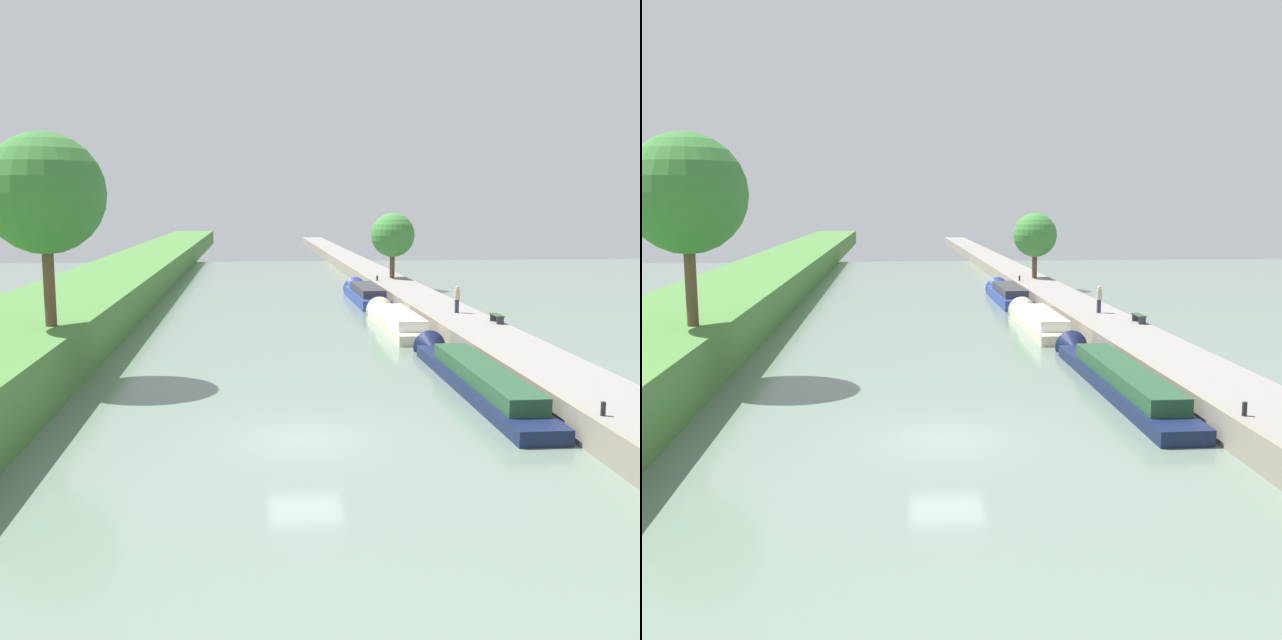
# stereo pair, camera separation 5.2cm
# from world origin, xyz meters

# --- Properties ---
(ground_plane) EXTENTS (160.00, 160.00, 0.00)m
(ground_plane) POSITION_xyz_m (0.00, 0.00, 0.00)
(ground_plane) COLOR slate
(right_towpath) EXTENTS (3.53, 260.00, 1.10)m
(right_towpath) POSITION_xyz_m (10.77, 0.00, 0.55)
(right_towpath) COLOR gray
(right_towpath) RESTS_ON ground_plane
(stone_quay) EXTENTS (0.25, 260.00, 1.15)m
(stone_quay) POSITION_xyz_m (8.87, 0.00, 0.58)
(stone_quay) COLOR gray
(stone_quay) RESTS_ON ground_plane
(narrowboat_navy) EXTENTS (1.82, 16.25, 1.79)m
(narrowboat_navy) POSITION_xyz_m (7.63, 6.51, 0.49)
(narrowboat_navy) COLOR #141E42
(narrowboat_navy) RESTS_ON ground_plane
(narrowboat_cream) EXTENTS (2.06, 12.49, 1.95)m
(narrowboat_cream) POSITION_xyz_m (7.33, 22.47, 0.49)
(narrowboat_cream) COLOR beige
(narrowboat_cream) RESTS_ON ground_plane
(narrowboat_blue) EXTENTS (2.12, 12.17, 2.02)m
(narrowboat_blue) POSITION_xyz_m (7.40, 36.09, 0.57)
(narrowboat_blue) COLOR #283D93
(narrowboat_blue) RESTS_ON ground_plane
(tree_rightbank_midnear) EXTENTS (3.95, 3.95, 5.85)m
(tree_rightbank_midnear) POSITION_xyz_m (11.07, 43.72, 4.96)
(tree_rightbank_midnear) COLOR brown
(tree_rightbank_midnear) RESTS_ON right_towpath
(tree_leftbank_downstream) EXTENTS (5.18, 5.18, 8.29)m
(tree_leftbank_downstream) POSITION_xyz_m (-10.41, 9.31, 8.15)
(tree_leftbank_downstream) COLOR brown
(tree_leftbank_downstream) RESTS_ON left_grassy_bank
(person_walking) EXTENTS (0.34, 0.34, 1.66)m
(person_walking) POSITION_xyz_m (10.88, 21.11, 1.97)
(person_walking) COLOR #282D42
(person_walking) RESTS_ON right_towpath
(mooring_bollard_near) EXTENTS (0.16, 0.16, 0.45)m
(mooring_bollard_near) POSITION_xyz_m (9.30, -1.98, 1.33)
(mooring_bollard_near) COLOR black
(mooring_bollard_near) RESTS_ON right_towpath
(mooring_bollard_far) EXTENTS (0.16, 0.16, 0.45)m
(mooring_bollard_far) POSITION_xyz_m (9.30, 41.30, 1.33)
(mooring_bollard_far) COLOR black
(mooring_bollard_far) RESTS_ON right_towpath
(park_bench) EXTENTS (0.44, 1.50, 0.47)m
(park_bench) POSITION_xyz_m (12.08, 17.04, 1.45)
(park_bench) COLOR #333338
(park_bench) RESTS_ON right_towpath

